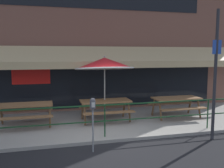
% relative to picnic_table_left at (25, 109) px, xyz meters
% --- Properties ---
extents(ground_plane, '(120.00, 120.00, 0.00)m').
position_rel_picnic_table_left_xyz_m(ground_plane, '(2.36, -2.01, -0.71)').
color(ground_plane, black).
extents(patio_deck, '(15.00, 4.00, 0.10)m').
position_rel_picnic_table_left_xyz_m(patio_deck, '(2.36, -0.01, -0.66)').
color(patio_deck, '#9E998E').
rests_on(patio_deck, ground).
extents(restaurant_building, '(15.00, 1.60, 7.32)m').
position_rel_picnic_table_left_xyz_m(restaurant_building, '(2.36, 2.22, 2.93)').
color(restaurant_building, brown).
rests_on(restaurant_building, ground).
extents(patio_railing, '(13.84, 0.04, 0.97)m').
position_rel_picnic_table_left_xyz_m(patio_railing, '(2.36, -1.71, 0.09)').
color(patio_railing, '#194723').
rests_on(patio_railing, patio_deck).
extents(picnic_table_left, '(1.80, 1.42, 0.76)m').
position_rel_picnic_table_left_xyz_m(picnic_table_left, '(0.00, 0.00, 0.00)').
color(picnic_table_left, brown).
rests_on(picnic_table_left, patio_deck).
extents(picnic_table_centre, '(1.80, 1.42, 0.76)m').
position_rel_picnic_table_left_xyz_m(picnic_table_centre, '(2.77, -0.00, 0.00)').
color(picnic_table_centre, brown).
rests_on(picnic_table_centre, patio_deck).
extents(picnic_table_right, '(1.80, 1.42, 0.76)m').
position_rel_picnic_table_left_xyz_m(picnic_table_right, '(5.53, -0.12, 0.00)').
color(picnic_table_right, brown).
rests_on(picnic_table_right, patio_deck).
extents(patio_umbrella_centre, '(2.14, 2.14, 2.39)m').
position_rel_picnic_table_left_xyz_m(patio_umbrella_centre, '(2.77, 0.13, 1.47)').
color(patio_umbrella_centre, '#B7B2A8').
rests_on(patio_umbrella_centre, patio_deck).
extents(parking_meter_far, '(0.15, 0.16, 1.42)m').
position_rel_picnic_table_left_xyz_m(parking_meter_far, '(1.86, -2.52, 0.44)').
color(parking_meter_far, gray).
rests_on(parking_meter_far, ground).
extents(street_sign_pole, '(0.28, 0.09, 3.78)m').
position_rel_picnic_table_left_xyz_m(street_sign_pole, '(5.45, -2.46, 1.24)').
color(street_sign_pole, '#2D2D33').
rests_on(street_sign_pole, ground).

